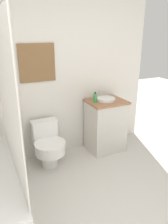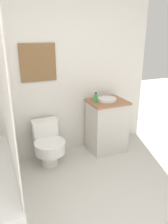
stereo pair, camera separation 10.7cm
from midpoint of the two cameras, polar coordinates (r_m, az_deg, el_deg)
The scene contains 5 objects.
wall_back at distance 3.09m, azimuth -12.48°, elevation 9.90°, with size 3.41×0.07×2.50m.
toilet at distance 3.12m, azimuth -10.33°, elevation -8.30°, with size 0.42×0.54×0.62m.
vanity at distance 3.43m, azimuth 4.77°, elevation -3.50°, with size 0.57×0.47×0.81m.
sink at distance 3.30m, azimuth 4.78°, elevation 3.40°, with size 0.28×0.32×0.13m.
soap_bottle at distance 3.18m, azimuth 1.95°, elevation 3.70°, with size 0.05×0.05×0.16m.
Camera 1 is at (-0.75, -0.80, 1.78)m, focal length 35.00 mm.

